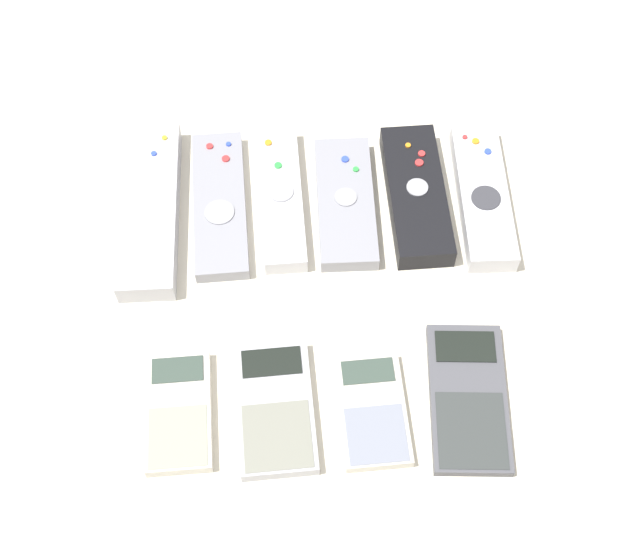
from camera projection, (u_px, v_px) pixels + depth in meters
name	position (u px, v px, depth m)	size (l,w,h in m)	color
ground_plane	(322.00, 315.00, 0.89)	(3.00, 3.00, 0.00)	beige
remote_0	(150.00, 208.00, 0.94)	(0.06, 0.21, 0.03)	#B7B7BC
remote_1	(220.00, 204.00, 0.94)	(0.06, 0.18, 0.02)	gray
remote_2	(281.00, 197.00, 0.95)	(0.05, 0.18, 0.02)	silver
remote_3	(345.00, 203.00, 0.94)	(0.06, 0.16, 0.02)	gray
remote_4	(416.00, 195.00, 0.94)	(0.06, 0.17, 0.03)	black
remote_5	(483.00, 196.00, 0.95)	(0.05, 0.18, 0.03)	silver
calculator_0	(179.00, 412.00, 0.83)	(0.06, 0.12, 0.02)	beige
calculator_1	(275.00, 408.00, 0.83)	(0.08, 0.13, 0.02)	#B2B2B7
calculator_2	(372.00, 411.00, 0.83)	(0.07, 0.11, 0.01)	beige
calculator_3	(468.00, 397.00, 0.84)	(0.08, 0.15, 0.01)	#4C4C51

